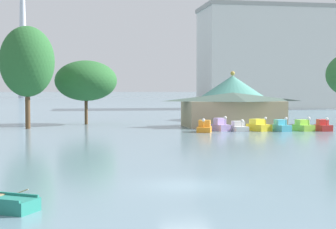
# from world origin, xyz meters

# --- Properties ---
(ground_plane) EXTENTS (2000.00, 2000.00, 0.00)m
(ground_plane) POSITION_xyz_m (0.00, 0.00, 0.00)
(ground_plane) COLOR slate
(pedal_boat_orange) EXTENTS (2.25, 2.87, 1.59)m
(pedal_boat_orange) POSITION_xyz_m (8.95, 32.66, 0.52)
(pedal_boat_orange) COLOR orange
(pedal_boat_orange) RESTS_ON ground
(pedal_boat_lavender) EXTENTS (1.93, 2.59, 1.74)m
(pedal_boat_lavender) POSITION_xyz_m (11.31, 34.29, 0.58)
(pedal_boat_lavender) COLOR #B299D8
(pedal_boat_lavender) RESTS_ON ground
(pedal_boat_white) EXTENTS (1.52, 2.89, 1.41)m
(pedal_boat_white) POSITION_xyz_m (13.30, 33.66, 0.45)
(pedal_boat_white) COLOR white
(pedal_boat_white) RESTS_ON ground
(pedal_boat_yellow) EXTENTS (2.46, 3.20, 1.67)m
(pedal_boat_yellow) POSITION_xyz_m (15.59, 33.34, 0.55)
(pedal_boat_yellow) COLOR yellow
(pedal_boat_yellow) RESTS_ON ground
(pedal_boat_cyan) EXTENTS (1.66, 2.57, 1.68)m
(pedal_boat_cyan) POSITION_xyz_m (17.96, 32.37, 0.54)
(pedal_boat_cyan) COLOR #4CB7CC
(pedal_boat_cyan) RESTS_ON ground
(pedal_boat_lime) EXTENTS (2.05, 2.61, 1.68)m
(pedal_boat_lime) POSITION_xyz_m (20.68, 32.41, 0.53)
(pedal_boat_lime) COLOR #8CCC3F
(pedal_boat_lime) RESTS_ON ground
(pedal_boat_red) EXTENTS (1.36, 2.26, 1.59)m
(pedal_boat_red) POSITION_xyz_m (22.93, 31.99, 0.53)
(pedal_boat_red) COLOR red
(pedal_boat_red) RESTS_ON ground
(boathouse) EXTENTS (13.40, 7.64, 4.38)m
(boathouse) POSITION_xyz_m (14.78, 40.92, 2.29)
(boathouse) COLOR tan
(boathouse) RESTS_ON ground
(green_roof_pavilion) EXTENTS (9.87, 9.87, 7.65)m
(green_roof_pavilion) POSITION_xyz_m (19.05, 55.30, 4.03)
(green_roof_pavilion) COLOR brown
(green_roof_pavilion) RESTS_ON ground
(shoreline_tree_tall_left) EXTENTS (6.59, 6.59, 12.47)m
(shoreline_tree_tall_left) POSITION_xyz_m (-11.05, 41.27, 8.15)
(shoreline_tree_tall_left) COLOR brown
(shoreline_tree_tall_left) RESTS_ON ground
(shoreline_tree_mid) EXTENTS (8.45, 8.45, 8.73)m
(shoreline_tree_mid) POSITION_xyz_m (-3.85, 48.22, 5.97)
(shoreline_tree_mid) COLOR brown
(shoreline_tree_mid) RESTS_ON ground
(background_building_block) EXTENTS (35.98, 16.19, 25.36)m
(background_building_block) POSITION_xyz_m (43.62, 102.73, 12.70)
(background_building_block) COLOR silver
(background_building_block) RESTS_ON ground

